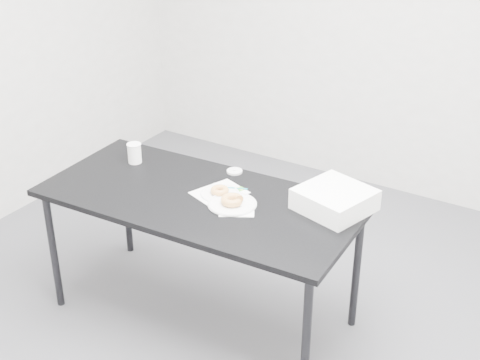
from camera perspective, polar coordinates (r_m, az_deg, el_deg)
The scene contains 14 objects.
floor at distance 4.06m, azimuth -1.11°, elevation -10.97°, with size 4.00×4.00×0.00m, color #4F4F54.
wall_back at distance 5.12m, azimuth 11.34°, elevation 13.60°, with size 4.00×0.02×2.70m, color silver.
table at distance 3.62m, azimuth -3.44°, elevation -2.23°, with size 1.76×0.89×0.79m.
scorecard at distance 3.63m, azimuth -1.78°, elevation -1.09°, with size 0.21×0.27×0.00m, color white.
logo_patch at distance 3.66m, azimuth 0.02°, elevation -0.76°, with size 0.04×0.04×0.00m, color green.
pen at distance 3.66m, azimuth -0.33°, elevation -0.71°, with size 0.01×0.01×0.12m, color #0C7789.
napkin at distance 3.47m, azimuth -0.26°, elevation -2.43°, with size 0.18×0.18×0.00m, color white.
plate_near at distance 3.50m, azimuth -0.67°, elevation -2.06°, with size 0.26×0.26×0.01m, color silver.
donut_near at distance 3.49m, azimuth -0.67°, elevation -1.72°, with size 0.12×0.12×0.04m, color #CE8341.
plate_far at distance 3.61m, azimuth -1.74°, elevation -1.17°, with size 0.21×0.21×0.01m, color silver.
donut_far at distance 3.60m, azimuth -1.75°, elevation -0.89°, with size 0.10×0.10×0.03m, color #CE8341.
coffee_cup at distance 3.99m, azimuth -8.99°, elevation 2.29°, with size 0.08×0.08×0.12m, color white.
cup_lid at distance 3.85m, azimuth -0.47°, elevation 0.75°, with size 0.09×0.09×0.01m, color silver.
bakery_box at distance 3.48m, azimuth 8.09°, elevation -1.66°, with size 0.34×0.34×0.11m, color white.
Camera 1 is at (1.75, -2.67, 2.50)m, focal length 50.00 mm.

